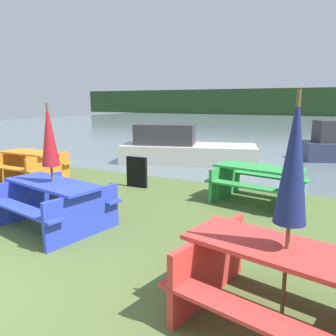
% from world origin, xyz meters
% --- Properties ---
extents(water, '(60.00, 50.00, 0.00)m').
position_xyz_m(water, '(0.00, 31.38, -0.00)').
color(water, slate).
rests_on(water, ground_plane).
extents(far_treeline, '(80.00, 1.60, 4.00)m').
position_xyz_m(far_treeline, '(0.00, 51.38, 2.00)').
color(far_treeline, '#284723').
rests_on(far_treeline, water).
extents(picnic_table_red, '(2.09, 1.72, 0.79)m').
position_xyz_m(picnic_table_red, '(3.48, 1.50, 0.47)').
color(picnic_table_red, red).
rests_on(picnic_table_red, ground_plane).
extents(picnic_table_blue, '(2.04, 1.68, 0.77)m').
position_xyz_m(picnic_table_blue, '(-0.31, 2.40, 0.47)').
color(picnic_table_blue, blue).
rests_on(picnic_table_blue, ground_plane).
extents(picnic_table_orange, '(1.57, 1.39, 0.79)m').
position_xyz_m(picnic_table_orange, '(-3.27, 4.47, 0.47)').
color(picnic_table_orange, orange).
rests_on(picnic_table_orange, ground_plane).
extents(picnic_table_green, '(1.96, 1.66, 0.76)m').
position_xyz_m(picnic_table_green, '(2.43, 5.31, 0.46)').
color(picnic_table_green, green).
rests_on(picnic_table_green, ground_plane).
extents(umbrella_navy, '(0.28, 0.28, 2.17)m').
position_xyz_m(umbrella_navy, '(3.48, 1.50, 1.59)').
color(umbrella_navy, brown).
rests_on(umbrella_navy, ground_plane).
extents(umbrella_crimson, '(0.28, 0.28, 2.05)m').
position_xyz_m(umbrella_crimson, '(-0.31, 2.40, 1.53)').
color(umbrella_crimson, brown).
rests_on(umbrella_crimson, ground_plane).
extents(boat, '(4.79, 2.86, 1.31)m').
position_xyz_m(boat, '(-0.84, 8.73, 0.48)').
color(boat, beige).
rests_on(boat, water).
extents(signboard, '(0.55, 0.08, 0.75)m').
position_xyz_m(signboard, '(-0.47, 5.23, 0.38)').
color(signboard, black).
rests_on(signboard, ground_plane).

